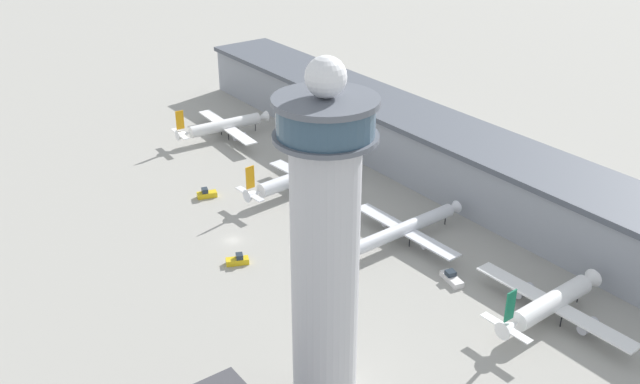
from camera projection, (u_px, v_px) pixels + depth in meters
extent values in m
plane|color=#9E9B93|center=(233.00, 240.00, 188.57)|extent=(1000.00, 1000.00, 0.00)
cube|color=#9399A3|center=(427.00, 150.00, 221.82)|extent=(226.96, 22.00, 16.97)
cube|color=#4C515B|center=(429.00, 122.00, 217.68)|extent=(226.96, 25.00, 1.60)
cylinder|color=#BCBCC1|center=(325.00, 281.00, 123.42)|extent=(11.80, 11.80, 53.27)
cylinder|color=#565B66|center=(326.00, 137.00, 111.38)|extent=(16.93, 16.93, 0.80)
cylinder|color=#334C60|center=(326.00, 119.00, 110.09)|extent=(15.57, 15.57, 4.98)
cylinder|color=#565B66|center=(326.00, 101.00, 108.76)|extent=(16.93, 16.93, 1.00)
sphere|color=white|center=(326.00, 77.00, 107.08)|extent=(6.54, 6.54, 6.54)
cylinder|color=white|center=(225.00, 125.00, 251.29)|extent=(5.67, 26.50, 4.08)
cone|color=white|center=(262.00, 117.00, 258.55)|extent=(4.30, 3.92, 4.08)
cone|color=white|center=(184.00, 134.00, 243.74)|extent=(3.97, 5.11, 3.68)
cube|color=white|center=(227.00, 127.00, 251.87)|extent=(38.36, 6.71, 0.44)
cylinder|color=#A8A8B2|center=(220.00, 123.00, 258.94)|extent=(2.51, 4.62, 2.25)
cylinder|color=#A8A8B2|center=(240.00, 137.00, 246.87)|extent=(2.51, 4.62, 2.25)
cube|color=orange|center=(180.00, 120.00, 240.90)|extent=(0.47, 2.81, 6.53)
cube|color=white|center=(180.00, 134.00, 242.89)|extent=(11.53, 2.69, 0.24)
cylinder|color=black|center=(255.00, 127.00, 258.58)|extent=(0.28, 0.28, 2.67)
cylinder|color=black|center=(229.00, 137.00, 250.51)|extent=(0.28, 0.28, 2.67)
cylinder|color=black|center=(221.00, 132.00, 254.82)|extent=(0.28, 0.28, 2.67)
cylinder|color=silver|center=(304.00, 176.00, 213.75)|extent=(6.68, 32.17, 4.19)
cone|color=silver|center=(347.00, 160.00, 224.18)|extent=(4.47, 4.09, 4.19)
cone|color=silver|center=(254.00, 194.00, 202.96)|extent=(4.15, 5.31, 3.77)
cube|color=silver|center=(305.00, 177.00, 214.45)|extent=(30.43, 6.75, 0.44)
cylinder|color=#A8A8B2|center=(295.00, 174.00, 219.90)|extent=(2.66, 4.77, 2.30)
cylinder|color=#A8A8B2|center=(322.00, 187.00, 211.30)|extent=(2.66, 4.77, 2.30)
cube|color=orange|center=(250.00, 177.00, 199.95)|extent=(0.52, 2.81, 6.70)
cube|color=silver|center=(250.00, 194.00, 201.95)|extent=(11.85, 2.91, 0.24)
cylinder|color=black|center=(340.00, 172.00, 223.88)|extent=(0.28, 0.28, 2.55)
cylinder|color=black|center=(310.00, 189.00, 213.17)|extent=(0.28, 0.28, 2.55)
cylinder|color=black|center=(297.00, 183.00, 217.15)|extent=(0.28, 0.28, 2.55)
cylinder|color=silver|center=(404.00, 229.00, 185.74)|extent=(4.64, 34.54, 3.52)
cone|color=silver|center=(453.00, 208.00, 196.12)|extent=(3.62, 3.28, 3.52)
cone|color=silver|center=(347.00, 253.00, 175.06)|extent=(3.30, 4.33, 3.17)
cube|color=silver|center=(406.00, 230.00, 186.39)|extent=(35.13, 5.54, 0.44)
cylinder|color=#A8A8B2|center=(389.00, 222.00, 192.60)|extent=(2.06, 3.93, 1.94)
cylinder|color=#A8A8B2|center=(428.00, 244.00, 182.24)|extent=(2.06, 3.93, 1.94)
cube|color=#14704C|center=(345.00, 238.00, 172.56)|extent=(0.39, 2.81, 5.63)
cube|color=silver|center=(343.00, 253.00, 174.22)|extent=(9.92, 2.32, 0.24)
cylinder|color=black|center=(445.00, 221.00, 195.90)|extent=(0.28, 0.28, 2.37)
cylinder|color=black|center=(409.00, 243.00, 185.25)|extent=(0.28, 0.28, 2.37)
cylinder|color=black|center=(396.00, 235.00, 188.73)|extent=(0.28, 0.28, 2.37)
cylinder|color=white|center=(552.00, 302.00, 155.71)|extent=(5.08, 23.34, 4.41)
cone|color=white|center=(588.00, 281.00, 163.19)|extent=(4.52, 4.09, 4.41)
cone|color=white|center=(510.00, 327.00, 147.88)|extent=(4.12, 5.40, 3.97)
cube|color=white|center=(553.00, 304.00, 156.31)|extent=(40.00, 5.56, 0.44)
cylinder|color=#A8A8B2|center=(524.00, 291.00, 163.38)|extent=(2.56, 4.92, 2.42)
cylinder|color=#A8A8B2|center=(588.00, 326.00, 151.54)|extent=(2.56, 4.92, 2.42)
cube|color=#14704C|center=(510.00, 306.00, 144.74)|extent=(0.38, 2.81, 7.05)
cube|color=white|center=(506.00, 328.00, 146.88)|extent=(12.39, 2.36, 0.24)
cylinder|color=black|center=(578.00, 298.00, 162.95)|extent=(0.28, 0.28, 2.36)
cylinder|color=black|center=(561.00, 322.00, 154.86)|extent=(0.28, 0.28, 2.36)
cylinder|color=black|center=(537.00, 309.00, 159.22)|extent=(0.28, 0.28, 2.36)
cube|color=black|center=(323.00, 197.00, 211.15)|extent=(5.91, 3.43, 0.12)
cube|color=#195699|center=(323.00, 195.00, 210.79)|extent=(6.97, 3.72, 1.71)
cube|color=#232D38|center=(324.00, 191.00, 209.57)|extent=(2.36, 2.59, 1.40)
cube|color=black|center=(207.00, 197.00, 211.34)|extent=(3.71, 5.33, 0.12)
cube|color=gold|center=(207.00, 195.00, 211.01)|extent=(4.08, 6.24, 1.61)
cube|color=#232D38|center=(205.00, 190.00, 210.19)|extent=(2.59, 2.30, 1.32)
cube|color=black|center=(451.00, 281.00, 171.10)|extent=(6.27, 3.71, 0.12)
cube|color=silver|center=(452.00, 279.00, 170.82)|extent=(7.38, 4.07, 1.40)
cube|color=#232D38|center=(451.00, 273.00, 170.83)|extent=(2.55, 2.65, 1.15)
cube|color=black|center=(238.00, 263.00, 178.25)|extent=(4.00, 5.27, 0.12)
cube|color=gold|center=(237.00, 261.00, 177.94)|extent=(4.45, 6.14, 1.51)
cube|color=#232D38|center=(239.00, 256.00, 177.43)|extent=(2.59, 2.40, 1.24)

